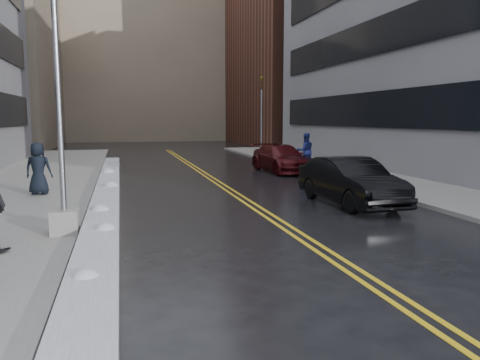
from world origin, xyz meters
TOP-DOWN VIEW (x-y plane):
  - ground at (0.00, 0.00)m, footprint 160.00×160.00m
  - sidewalk_west at (-5.75, 10.00)m, footprint 5.50×50.00m
  - sidewalk_east at (10.00, 10.00)m, footprint 4.00×50.00m
  - lane_line_left at (2.35, 10.00)m, footprint 0.12×50.00m
  - lane_line_right at (2.65, 10.00)m, footprint 0.12×50.00m
  - snow_ridge at (-2.45, 8.00)m, footprint 0.90×30.00m
  - building_east_far at (19.00, 42.00)m, footprint 14.00×20.00m
  - building_far at (2.00, 60.00)m, footprint 36.00×16.00m
  - lamppost at (-3.30, 2.00)m, footprint 0.65×0.65m
  - fire_hydrant at (9.00, 10.00)m, footprint 0.26×0.26m
  - traffic_signal at (8.50, 24.00)m, footprint 0.16×0.20m
  - pedestrian_c at (-4.92, 8.72)m, footprint 1.06×0.79m
  - pedestrian_east at (8.36, 14.83)m, footprint 1.04×0.84m
  - car_black at (5.82, 4.54)m, footprint 1.98×5.10m
  - car_maroon at (6.91, 14.86)m, footprint 2.51×5.43m

SIDE VIEW (x-z plane):
  - ground at x=0.00m, z-range 0.00..0.00m
  - lane_line_left at x=2.35m, z-range 0.00..0.01m
  - lane_line_right at x=2.65m, z-range 0.00..0.01m
  - sidewalk_west at x=-5.75m, z-range 0.00..0.15m
  - sidewalk_east at x=10.00m, z-range 0.00..0.15m
  - snow_ridge at x=-2.45m, z-range 0.00..0.34m
  - fire_hydrant at x=9.00m, z-range 0.18..0.91m
  - car_maroon at x=6.91m, z-range 0.00..1.54m
  - car_black at x=5.82m, z-range 0.00..1.66m
  - pedestrian_c at x=-4.92m, z-range 0.15..2.13m
  - pedestrian_east at x=8.36m, z-range 0.15..2.18m
  - lamppost at x=-3.30m, z-range -1.28..6.35m
  - traffic_signal at x=8.50m, z-range 0.40..6.40m
  - building_far at x=2.00m, z-range 0.00..22.00m
  - building_east_far at x=19.00m, z-range 0.00..28.00m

